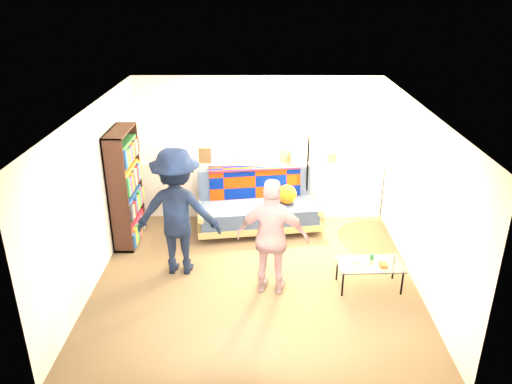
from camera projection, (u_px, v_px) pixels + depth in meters
ground at (256, 267)px, 7.46m from camera, size 5.00×5.00×0.00m
room_shell at (256, 151)px, 7.24m from camera, size 4.60×5.05×2.45m
half_wall_ledge at (257, 190)px, 8.92m from camera, size 4.45×0.15×1.00m
ledge_decor at (244, 154)px, 8.64m from camera, size 2.97×0.02×0.45m
futon_sofa at (258, 205)px, 8.51m from camera, size 2.18×1.27×0.88m
bookshelf at (126, 191)px, 7.92m from camera, size 0.31×0.93×1.87m
coffee_table at (370, 265)px, 6.84m from camera, size 0.92×0.54×0.47m
floor_lamp at (309, 159)px, 8.54m from camera, size 0.32×0.30×1.61m
person_left at (177, 212)px, 7.04m from camera, size 1.25×0.75×1.88m
person_right at (272, 238)px, 6.59m from camera, size 1.02×0.56×1.64m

